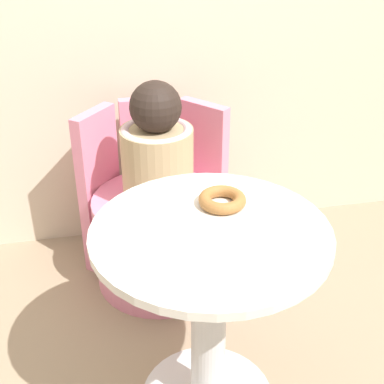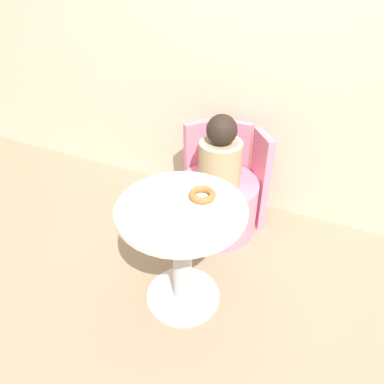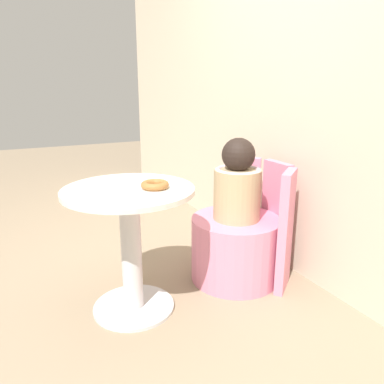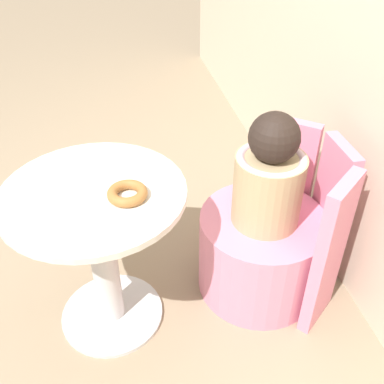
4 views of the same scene
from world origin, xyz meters
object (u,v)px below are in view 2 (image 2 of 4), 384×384
object	(u,v)px
child_figure	(221,155)
donut	(203,195)
round_table	(182,241)
tub_chair	(218,205)

from	to	relation	value
child_figure	donut	xyz separation A→B (m)	(0.11, -0.55, 0.08)
round_table	tub_chair	size ratio (longest dim) A/B	1.25
round_table	tub_chair	world-z (taller)	round_table
round_table	child_figure	xyz separation A→B (m)	(-0.05, 0.66, 0.15)
round_table	child_figure	bearing A→B (deg)	93.94
round_table	child_figure	distance (m)	0.68
child_figure	donut	world-z (taller)	child_figure
tub_chair	donut	world-z (taller)	donut
child_figure	donut	size ratio (longest dim) A/B	3.49
round_table	donut	xyz separation A→B (m)	(0.07, 0.12, 0.24)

